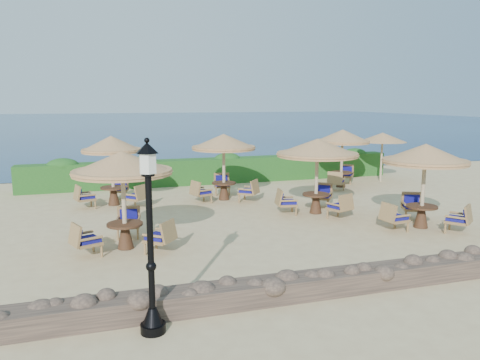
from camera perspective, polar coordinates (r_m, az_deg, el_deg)
ground at (r=16.02m, az=3.77°, el=-4.67°), size 120.00×120.00×0.00m
sea at (r=84.74m, az=-13.60°, el=6.81°), size 160.00×160.00×0.00m
hedge at (r=22.63m, az=-2.77°, el=1.15°), size 18.00×0.90×1.20m
stone_wall at (r=10.67m, az=16.05°, el=-11.30°), size 15.00×0.65×0.44m
lamp_post at (r=8.08m, az=-10.86°, el=-7.96°), size 0.44×0.44×3.31m
extra_parasol at (r=23.87m, az=16.99°, el=4.98°), size 2.30×2.30×2.41m
cafe_set_0 at (r=12.76m, az=-14.09°, el=-0.04°), size 2.76×2.77×2.65m
cafe_set_1 at (r=16.55m, az=9.38°, el=2.49°), size 2.87×2.87×2.65m
cafe_set_2 at (r=15.55m, az=21.56°, el=1.23°), size 2.73×2.76×2.65m
cafe_set_3 at (r=18.29m, az=-15.34°, el=2.38°), size 2.69×2.67×2.65m
cafe_set_4 at (r=18.62m, az=-2.00°, el=3.17°), size 2.73×2.72×2.65m
cafe_set_5 at (r=21.86m, az=12.36°, el=4.17°), size 2.46×2.58×2.65m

